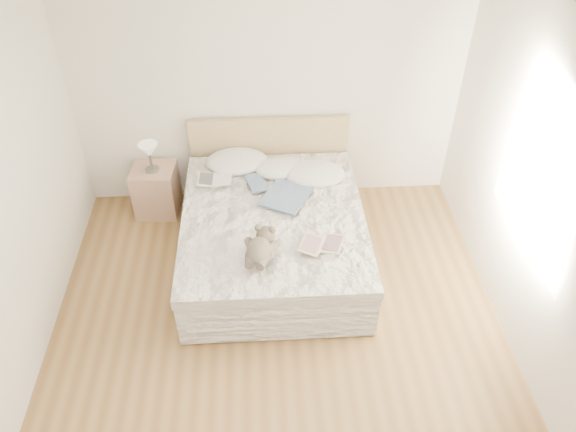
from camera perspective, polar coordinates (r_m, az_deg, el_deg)
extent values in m
cube|color=brown|center=(4.95, -0.88, -13.49)|extent=(4.00, 4.50, 0.00)
cube|color=white|center=(3.21, -1.38, 16.50)|extent=(4.00, 4.50, 0.00)
cube|color=silver|center=(5.82, -2.09, 13.17)|extent=(4.00, 0.02, 2.70)
cube|color=silver|center=(4.47, 25.49, -0.59)|extent=(0.02, 4.50, 2.70)
cube|color=white|center=(4.61, 24.28, 2.77)|extent=(0.02, 1.30, 1.10)
cube|color=tan|center=(5.64, -1.44, -3.44)|extent=(1.68, 2.08, 0.20)
cube|color=silver|center=(5.47, -1.49, -1.54)|extent=(1.60, 2.00, 0.30)
cube|color=silver|center=(5.31, -1.50, -0.37)|extent=(1.72, 2.05, 0.10)
cube|color=tan|center=(6.20, -1.89, 5.89)|extent=(1.70, 0.06, 1.00)
cube|color=#A07D66|center=(6.25, -13.24, 2.55)|extent=(0.48, 0.43, 0.56)
cylinder|color=#4A4440|center=(6.07, -13.61, 4.64)|extent=(0.15, 0.15, 0.02)
cylinder|color=#3B3731|center=(6.01, -13.77, 5.49)|extent=(0.03, 0.03, 0.20)
cone|color=#EBE1C7|center=(5.94, -13.96, 6.50)|extent=(0.23, 0.23, 0.15)
ellipsoid|color=white|center=(5.92, -5.20, 5.55)|extent=(0.66, 0.47, 0.20)
ellipsoid|color=silver|center=(5.80, -0.79, 4.90)|extent=(0.58, 0.44, 0.16)
ellipsoid|color=white|center=(5.72, 2.72, 4.32)|extent=(0.64, 0.47, 0.19)
cube|color=silver|center=(5.70, -7.44, 3.71)|extent=(0.36, 0.25, 0.03)
cube|color=beige|center=(4.92, 3.46, -2.91)|extent=(0.45, 0.38, 0.02)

